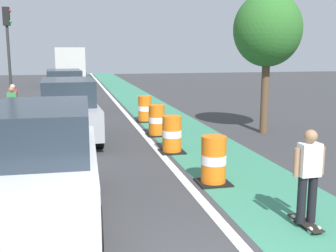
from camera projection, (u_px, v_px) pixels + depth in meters
name	position (u px, v px, depth m)	size (l,w,h in m)	color
bike_lane_strip	(171.00, 123.00, 17.09)	(2.50, 80.00, 0.01)	#387F60
lane_divider_stripe	(135.00, 125.00, 16.76)	(0.20, 80.00, 0.01)	silver
skateboarder_on_lane	(308.00, 175.00, 6.89)	(0.57, 0.81, 1.69)	black
parked_suv_nearest	(43.00, 162.00, 7.25)	(2.03, 4.66, 2.04)	silver
parked_suv_second	(69.00, 110.00, 13.70)	(2.05, 4.67, 2.04)	#9EA0A5
parked_suv_third	(65.00, 90.00, 20.60)	(2.09, 4.68, 2.04)	#9EA0A5
traffic_barrel_front	(214.00, 161.00, 9.26)	(0.73, 0.73, 1.09)	orange
traffic_barrel_mid	(172.00, 135.00, 12.13)	(0.73, 0.73, 1.09)	orange
traffic_barrel_back	(157.00, 121.00, 14.56)	(0.73, 0.73, 1.09)	orange
traffic_barrel_far	(145.00, 109.00, 17.46)	(0.73, 0.73, 1.09)	orange
delivery_truck_down_block	(72.00, 64.00, 35.68)	(2.58, 7.68, 3.23)	beige
traffic_light_corner	(8.00, 40.00, 20.67)	(0.41, 0.32, 5.10)	#2D2D2D
pedestrian_crossing	(14.00, 102.00, 17.08)	(0.34, 0.20, 1.61)	#33333D
pedestrian_waiting	(13.00, 106.00, 15.83)	(0.34, 0.20, 1.61)	#33333D
street_tree_sidewalk	(267.00, 30.00, 14.48)	(2.40, 2.40, 5.00)	brown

